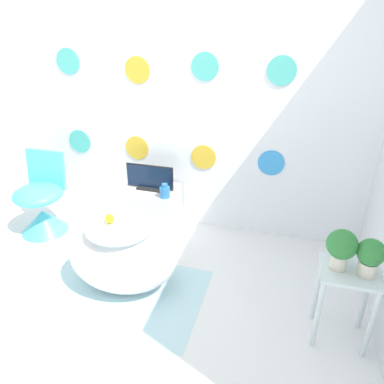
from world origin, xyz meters
The scene contains 12 objects.
ground_plane centered at (0.00, 0.00, 0.00)m, with size 12.00×12.00×0.00m, color white.
wall_back_dotted centered at (0.00, 1.69, 1.30)m, with size 4.64×0.05×2.60m.
rug centered at (-0.04, 0.50, 0.00)m, with size 1.28×0.88×0.01m.
bathtub centered at (-0.05, 0.61, 0.28)m, with size 0.86×0.63×0.56m.
rubber_duck centered at (-0.13, 0.61, 0.60)m, with size 0.07×0.08×0.08m.
chair centered at (-1.15, 1.12, 0.27)m, with size 0.47×0.47×0.78m.
tv_cabinet centered at (-0.14, 1.44, 0.22)m, with size 0.51×0.40×0.45m.
tv centered at (-0.14, 1.44, 0.55)m, with size 0.46×0.12×0.24m.
vase centered at (0.06, 1.31, 0.51)m, with size 0.09×0.09×0.14m.
side_table centered at (1.56, 0.51, 0.42)m, with size 0.36×0.30×0.56m.
potted_plant_left centered at (1.48, 0.52, 0.72)m, with size 0.19×0.19×0.27m.
potted_plant_right centered at (1.64, 0.50, 0.70)m, with size 0.16×0.16×0.25m.
Camera 1 is at (1.12, -1.52, 2.04)m, focal length 35.00 mm.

